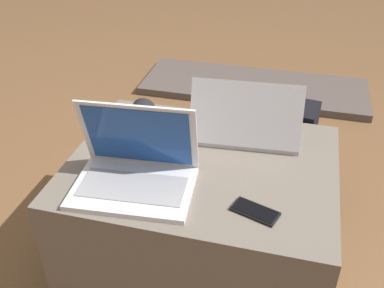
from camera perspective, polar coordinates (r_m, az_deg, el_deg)
The scene contains 8 objects.
ground_plane at distance 1.76m, azimuth 1.12°, elevation -13.71°, with size 14.00×14.00×0.00m, color brown.
ottoman at distance 1.61m, azimuth 1.20°, elevation -8.48°, with size 0.87×0.69×0.43m.
laptop_near at distance 1.37m, azimuth -7.22°, elevation -3.23°, with size 0.38×0.29×0.26m.
laptop_far at distance 1.59m, azimuth 6.78°, elevation 2.29°, with size 0.39×0.25×0.22m.
cell_phone at distance 1.30m, azimuth 8.02°, elevation -8.45°, with size 0.15×0.10×0.01m.
backpack at distance 1.96m, azimuth 10.48°, elevation -0.62°, with size 0.33×0.25×0.51m.
wrist_brace at distance 1.63m, azimuth -6.78°, elevation 3.00°, with size 0.12×0.18×0.09m.
fireplace_hearth at distance 2.91m, azimuth 7.86°, elevation 7.22°, with size 1.40×0.50×0.04m.
Camera 1 is at (0.27, -1.17, 1.29)m, focal length 42.00 mm.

